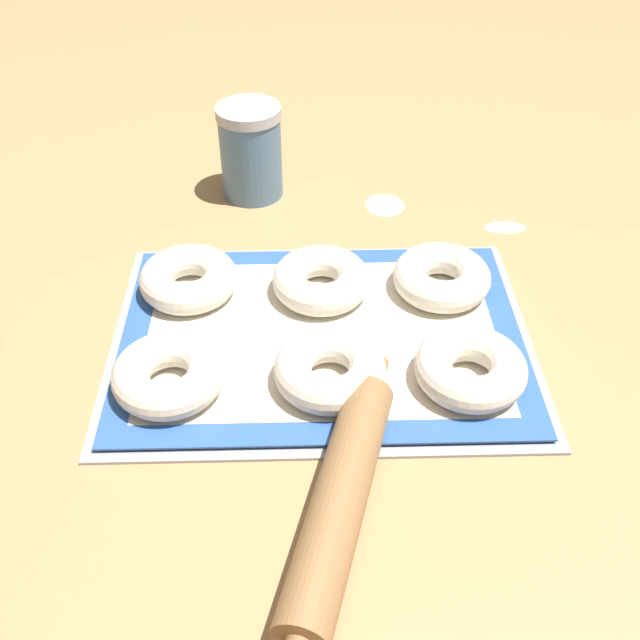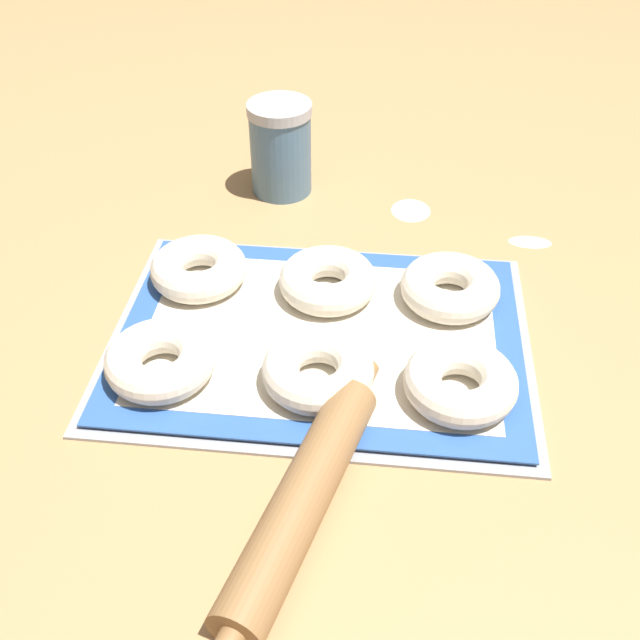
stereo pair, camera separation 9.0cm
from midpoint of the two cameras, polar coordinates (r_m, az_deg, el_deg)
The scene contains 13 objects.
ground_plane at distance 0.92m, azimuth 1.67°, elevation -1.05°, with size 2.80×2.80×0.00m, color #A87F51.
baking_tray at distance 0.90m, azimuth 2.83°, elevation -1.47°, with size 0.50×0.37×0.01m.
baking_mat at distance 0.90m, azimuth 2.84°, elevation -1.22°, with size 0.48×0.35×0.00m.
bagel_front_left at distance 0.84m, azimuth -9.13°, elevation -3.17°, with size 0.12×0.12×0.04m.
bagel_front_center at distance 0.82m, azimuth 2.95°, elevation -3.96°, with size 0.12×0.12×0.04m.
bagel_front_right at distance 0.83m, azimuth 13.71°, elevation -4.75°, with size 0.12×0.12×0.04m.
bagel_back_left at distance 0.97m, azimuth -6.64°, elevation 3.81°, with size 0.12×0.12×0.04m.
bagel_back_center at distance 0.95m, azimuth 3.31°, elevation 2.94°, with size 0.12×0.12×0.04m.
bagel_back_right at distance 0.96m, azimuth 12.54°, elevation 2.35°, with size 0.12×0.12×0.04m.
flour_canister at distance 1.16m, azimuth -0.75°, elevation 12.91°, with size 0.10×0.10×0.14m.
rolling_pin at distance 0.72m, azimuth 2.29°, elevation -13.66°, with size 0.13×0.38×0.05m.
flour_patch_near at distance 1.12m, azimuth 17.95°, elevation 5.63°, with size 0.06×0.03×0.00m.
flour_patch_far at distance 1.15m, azimuth 9.17°, elevation 8.22°, with size 0.06×0.06×0.00m.
Camera 2 is at (0.09, -0.68, 0.61)m, focal length 42.00 mm.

